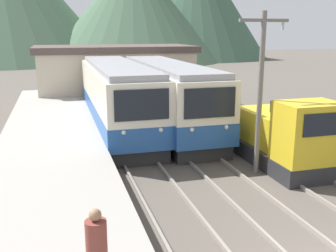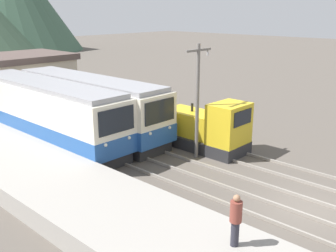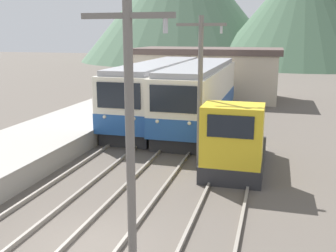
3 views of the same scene
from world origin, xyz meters
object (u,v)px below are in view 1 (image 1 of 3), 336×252
at_px(commuter_train_left, 117,100).
at_px(shunting_locomotive, 285,138).
at_px(catenary_mast_mid, 261,87).
at_px(person_on_platform, 97,251).
at_px(commuter_train_center, 167,99).

distance_m(commuter_train_left, shunting_locomotive, 9.87).
relative_size(shunting_locomotive, catenary_mast_mid, 0.86).
bearing_deg(person_on_platform, commuter_train_center, 69.84).
bearing_deg(commuter_train_center, commuter_train_left, 170.18).
bearing_deg(shunting_locomotive, person_on_platform, -138.29).
xyz_separation_m(shunting_locomotive, person_on_platform, (-8.54, -7.61, 0.64)).
bearing_deg(commuter_train_center, catenary_mast_mid, -79.19).
bearing_deg(person_on_platform, catenary_mast_mid, 45.57).
relative_size(commuter_train_left, commuter_train_center, 1.03).
height_order(commuter_train_left, shunting_locomotive, commuter_train_left).
distance_m(commuter_train_left, commuter_train_center, 2.84).
bearing_deg(person_on_platform, shunting_locomotive, 41.71).
xyz_separation_m(commuter_train_left, shunting_locomotive, (5.80, -7.97, -0.57)).
height_order(commuter_train_center, shunting_locomotive, commuter_train_center).
height_order(shunting_locomotive, person_on_platform, shunting_locomotive).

